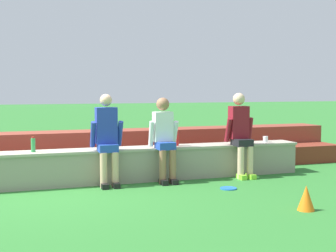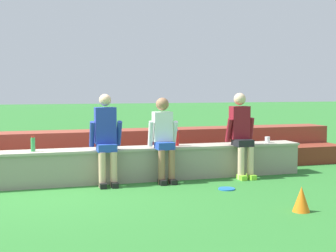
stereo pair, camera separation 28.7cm
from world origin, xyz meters
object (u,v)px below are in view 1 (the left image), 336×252
person_far_left (107,137)px  sports_cone (306,198)px  person_center (241,132)px  plastic_cup_right_end (265,139)px  person_left_of_center (164,137)px  water_bottle_near_right (176,138)px  water_bottle_center_gap (33,145)px  frisbee (228,188)px

person_far_left → sports_cone: size_ratio=4.54×
person_center → plastic_cup_right_end: bearing=21.1°
person_left_of_center → person_center: person_center is taller
person_far_left → water_bottle_near_right: size_ratio=5.17×
person_far_left → sports_cone: person_far_left is taller
sports_cone → person_center: bearing=83.1°
water_bottle_center_gap → plastic_cup_right_end: water_bottle_center_gap is taller
person_center → sports_cone: bearing=-96.9°
person_left_of_center → water_bottle_near_right: bearing=41.9°
frisbee → sports_cone: sports_cone is taller
water_bottle_center_gap → water_bottle_near_right: bearing=1.2°
person_far_left → person_center: bearing=0.1°
person_far_left → water_bottle_near_right: 1.30m
person_far_left → person_left_of_center: (0.95, 0.00, -0.03)m
water_bottle_center_gap → sports_cone: (3.18, -2.52, -0.51)m
person_center → water_bottle_near_right: 1.12m
person_left_of_center → plastic_cup_right_end: (2.04, 0.25, -0.14)m
plastic_cup_right_end → frisbee: plastic_cup_right_end is taller
water_bottle_center_gap → sports_cone: 4.09m
person_left_of_center → person_far_left: bearing=-179.9°
water_bottle_near_right → person_far_left: bearing=-167.3°
person_far_left → frisbee: 2.05m
water_bottle_near_right → frisbee: size_ratio=1.11×
person_left_of_center → frisbee: size_ratio=5.47×
water_bottle_near_right → plastic_cup_right_end: water_bottle_near_right is taller
plastic_cup_right_end → person_left_of_center: bearing=-173.0°
person_left_of_center → sports_cone: person_left_of_center is taller
person_far_left → water_bottle_center_gap: 1.14m
water_bottle_near_right → frisbee: water_bottle_near_right is taller
person_left_of_center → sports_cone: (1.12, -2.29, -0.59)m
person_far_left → water_bottle_near_right: bearing=12.7°
person_far_left → sports_cone: (2.07, -2.29, -0.61)m
sports_cone → water_bottle_near_right: bearing=107.4°
person_center → frisbee: bearing=-127.3°
sports_cone → frisbee: bearing=104.2°
plastic_cup_right_end → water_bottle_center_gap: bearing=-179.7°
water_bottle_near_right → sports_cone: bearing=-72.6°
person_left_of_center → water_bottle_near_right: person_left_of_center is taller
person_left_of_center → water_bottle_near_right: 0.43m
water_bottle_center_gap → frisbee: water_bottle_center_gap is taller
person_far_left → water_bottle_near_right: person_far_left is taller
person_center → person_left_of_center: bearing=-179.9°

